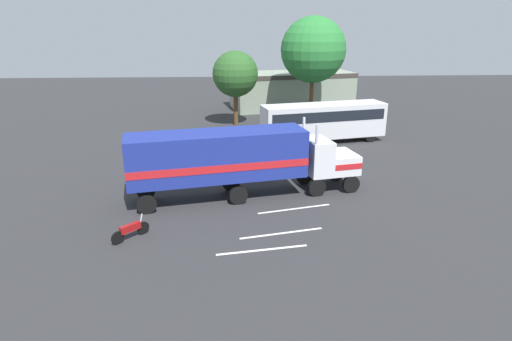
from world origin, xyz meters
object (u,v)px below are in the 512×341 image
Objects in this scene: motorcycle at (131,230)px; tree_left at (313,50)px; person_bystander at (255,168)px; parked_bus at (324,119)px; tree_center at (235,74)px; semi_truck at (236,158)px.

tree_left is at bearing 63.34° from motorcycle.
person_bystander is 21.39m from tree_left.
tree_center is (-7.68, 7.15, 3.14)m from parked_bus.
parked_bus is (7.86, 12.48, -0.46)m from semi_truck.
tree_center is (5.44, 24.83, 4.72)m from motorcycle.
tree_center is at bearing 77.64° from motorcycle.
person_bystander is 1.04× the size of motorcycle.
tree_left is (0.54, 9.53, 5.34)m from parked_bus.
person_bystander is 11.65m from parked_bus.
parked_bus is at bearing 55.70° from person_bystander.
tree_center reaches higher than parked_bus.
tree_left is at bearing 69.12° from semi_truck.
tree_left is at bearing 69.69° from person_bystander.
tree_left reaches higher than tree_center.
person_bystander is 0.14× the size of parked_bus.
parked_bus is at bearing -93.24° from tree_left.
semi_truck is 9.19× the size of motorcycle.
person_bystander is at bearing -86.06° from tree_center.
tree_left reaches higher than motorcycle.
tree_center is (-1.15, 16.73, 4.31)m from person_bystander.
parked_bus is at bearing -42.94° from tree_center.
tree_center is at bearing -163.84° from tree_left.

